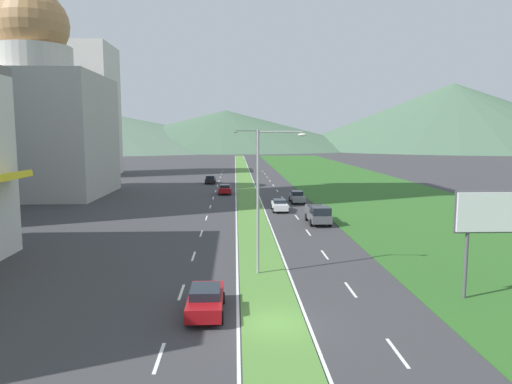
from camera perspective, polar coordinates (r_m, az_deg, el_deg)
ground_plane at (r=24.40m, az=2.10°, el=-15.61°), size 600.00×600.00×0.00m
grass_median at (r=82.99m, az=-1.24°, el=0.56°), size 3.20×240.00×0.06m
grass_verge_right at (r=85.96m, az=12.63°, el=0.61°), size 24.00×240.00×0.06m
lane_dash_left_2 at (r=21.54m, az=-11.57°, el=-18.95°), size 0.16×2.80×0.01m
lane_dash_left_3 at (r=29.18m, az=-8.97°, el=-11.81°), size 0.16×2.80×0.01m
lane_dash_left_4 at (r=37.13m, az=-7.53°, el=-7.67°), size 0.16×2.80×0.01m
lane_dash_left_5 at (r=45.21m, az=-6.62°, el=-4.99°), size 0.16×2.80×0.01m
lane_dash_left_6 at (r=53.37m, az=-5.99°, el=-3.13°), size 0.16×2.80×0.01m
lane_dash_left_7 at (r=61.58m, az=-5.53°, el=-1.76°), size 0.16×2.80×0.01m
lane_dash_left_8 at (r=69.82m, az=-5.17°, el=-0.72°), size 0.16×2.80×0.01m
lane_dash_left_9 at (r=78.07m, az=-4.90°, el=0.11°), size 0.16×2.80×0.01m
lane_dash_left_10 at (r=86.35m, az=-4.67°, el=0.77°), size 0.16×2.80×0.01m
lane_dash_left_11 at (r=94.63m, az=-4.49°, el=1.32°), size 0.16×2.80×0.01m
lane_dash_left_12 at (r=102.92m, az=-4.33°, el=1.78°), size 0.16×2.80×0.01m
lane_dash_left_13 at (r=111.22m, az=-4.20°, el=2.18°), size 0.16×2.80×0.01m
lane_dash_left_14 at (r=119.52m, az=-4.08°, el=2.51°), size 0.16×2.80×0.01m
lane_dash_right_2 at (r=22.40m, az=16.66°, el=-18.05°), size 0.16×2.80×0.01m
lane_dash_right_3 at (r=29.82m, az=11.32°, el=-11.45°), size 0.16×2.80×0.01m
lane_dash_right_4 at (r=37.63m, az=8.27°, el=-7.48°), size 0.16×2.80×0.01m
lane_dash_right_5 at (r=45.63m, az=6.31°, el=-4.88°), size 0.16×2.80×0.01m
lane_dash_right_6 at (r=53.73m, az=4.95°, el=-3.05°), size 0.16×2.80×0.01m
lane_dash_right_7 at (r=61.89m, az=3.95°, el=-1.70°), size 0.16×2.80×0.01m
lane_dash_right_8 at (r=70.09m, az=3.19°, el=-0.67°), size 0.16×2.80×0.01m
lane_dash_right_9 at (r=78.32m, az=2.58°, el=0.15°), size 0.16×2.80×0.01m
lane_dash_right_10 at (r=86.56m, az=2.09°, el=0.81°), size 0.16×2.80×0.01m
lane_dash_right_11 at (r=94.83m, az=1.69°, el=1.35°), size 0.16×2.80×0.01m
lane_dash_right_12 at (r=103.10m, az=1.35°, el=1.81°), size 0.16×2.80×0.01m
lane_dash_right_13 at (r=111.39m, az=1.06°, el=2.20°), size 0.16×2.80×0.01m
lane_dash_right_14 at (r=119.68m, az=0.81°, el=2.54°), size 0.16×2.80×0.01m
edge_line_median_left at (r=82.97m, az=-2.44°, el=0.54°), size 0.16×240.00×0.01m
edge_line_median_right at (r=83.05m, az=-0.03°, el=0.55°), size 0.16×240.00×0.01m
domed_building at (r=78.99m, az=-24.72°, el=8.11°), size 19.17×19.17×30.29m
midrise_colored at (r=114.26m, az=-20.23°, el=9.14°), size 14.19×14.19×28.88m
hill_far_left at (r=321.57m, az=-17.64°, el=7.03°), size 234.49×234.49×22.40m
hill_far_center at (r=311.13m, az=-3.71°, el=7.55°), size 193.25×193.25×24.48m
hill_far_right at (r=326.95m, az=22.56°, el=8.44°), size 209.00×209.00×40.91m
street_lamp_near at (r=31.24m, az=0.88°, el=0.01°), size 3.25×0.40×9.67m
street_lamp_mid at (r=61.28m, az=-0.19°, el=3.56°), size 3.03×0.28×9.91m
billboard_roadside at (r=29.83m, az=27.09°, el=-2.77°), size 4.93×0.28×6.25m
car_0 at (r=90.20m, az=-5.52°, el=1.53°), size 1.91×4.78×1.53m
car_1 at (r=74.18m, az=-3.78°, el=0.35°), size 1.99×4.06×1.49m
car_2 at (r=25.54m, az=-6.08°, el=-12.76°), size 1.93×4.62×1.47m
car_3 at (r=57.85m, az=2.85°, el=-1.58°), size 1.86×4.54×1.41m
car_4 at (r=65.04m, az=4.96°, el=-0.58°), size 1.86×4.77×1.59m
pickup_truck_0 at (r=49.90m, az=7.54°, el=-2.73°), size 2.18×5.40×2.00m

